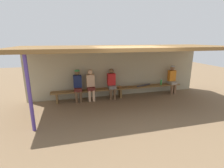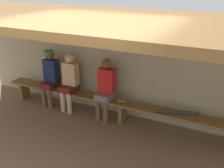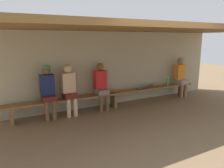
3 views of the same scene
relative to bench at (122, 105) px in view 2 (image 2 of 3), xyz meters
The scene contains 9 objects.
ground_plane 1.60m from the bench, 90.00° to the right, with size 24.00×24.00×0.00m, color brown.
back_wall 0.84m from the bench, 90.00° to the left, with size 8.00×0.20×2.20m, color tan.
dugout_roof 2.06m from the bench, 90.00° to the right, with size 8.00×2.80×0.12m, color brown.
bench is the anchor object (origin of this frame).
player_in_blue 1.91m from the bench, behind, with size 0.34×0.42×1.34m.
player_middle 0.53m from the bench, behind, with size 0.34×0.42×1.34m.
player_near_post 1.37m from the bench, behind, with size 0.34×0.42×1.34m.
baseball_glove_tan 0.12m from the bench, 157.40° to the right, with size 0.24×0.17×0.09m, color brown.
baseball_bat 1.15m from the bench, ahead, with size 0.07×0.07×0.81m, color #333338.
Camera 2 is at (2.06, -3.07, 2.89)m, focal length 42.85 mm.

